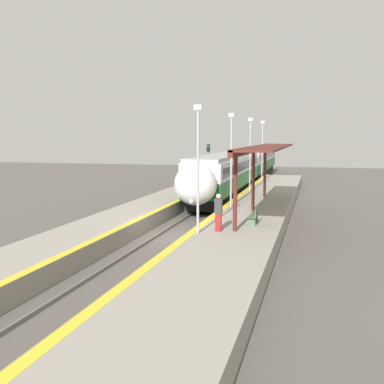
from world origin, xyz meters
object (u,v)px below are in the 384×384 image
at_px(platform_bench, 255,215).
at_px(lamppost_farthest, 262,147).
at_px(person_waiting, 218,212).
at_px(railway_signal, 208,164).
at_px(lamppost_mid, 231,154).
at_px(lamppost_near, 198,162).
at_px(lamppost_far, 250,150).
at_px(train, 243,166).

xyz_separation_m(platform_bench, lamppost_farthest, (-2.29, 23.56, 2.92)).
bearing_deg(platform_bench, person_waiting, -121.86).
distance_m(railway_signal, lamppost_mid, 14.36).
bearing_deg(lamppost_near, person_waiting, 40.07).
bearing_deg(lamppost_mid, lamppost_near, -90.00).
height_order(railway_signal, lamppost_mid, lamppost_mid).
relative_size(lamppost_mid, lamppost_farthest, 1.00).
height_order(railway_signal, lamppost_far, lamppost_far).
bearing_deg(lamppost_farthest, lamppost_mid, -90.00).
bearing_deg(lamppost_near, lamppost_farthest, 90.00).
height_order(train, lamppost_near, lamppost_near).
height_order(person_waiting, lamppost_farthest, lamppost_farthest).
xyz_separation_m(person_waiting, lamppost_near, (-0.84, -0.70, 2.42)).
xyz_separation_m(railway_signal, lamppost_mid, (4.55, -13.54, 1.46)).
height_order(person_waiting, railway_signal, railway_signal).
height_order(railway_signal, lamppost_near, lamppost_near).
xyz_separation_m(lamppost_far, lamppost_farthest, (0.00, 8.87, 0.00)).
xyz_separation_m(train, platform_bench, (4.49, -25.84, -0.87)).
distance_m(person_waiting, lamppost_far, 17.22).
height_order(train, lamppost_far, lamppost_far).
bearing_deg(lamppost_mid, person_waiting, -84.14).
xyz_separation_m(train, lamppost_near, (2.21, -28.87, 2.04)).
bearing_deg(person_waiting, railway_signal, 103.95).
distance_m(platform_bench, lamppost_near, 4.79).
bearing_deg(platform_bench, lamppost_far, 98.84).
distance_m(platform_bench, lamppost_farthest, 23.85).
bearing_deg(railway_signal, lamppost_near, -78.51).
xyz_separation_m(platform_bench, lamppost_mid, (-2.29, 5.83, 2.92)).
relative_size(platform_bench, lamppost_near, 0.25).
distance_m(person_waiting, lamppost_near, 2.66).
bearing_deg(lamppost_mid, lamppost_far, 90.00).
distance_m(person_waiting, lamppost_farthest, 26.02).
xyz_separation_m(train, lamppost_farthest, (2.21, -2.27, 2.04)).
distance_m(train, lamppost_mid, 20.23).
bearing_deg(lamppost_mid, lamppost_farthest, 90.00).
relative_size(person_waiting, railway_signal, 0.39).
distance_m(train, lamppost_near, 29.03).
relative_size(train, lamppost_far, 7.38).
bearing_deg(platform_bench, lamppost_farthest, 95.54).
distance_m(platform_bench, lamppost_far, 15.16).
xyz_separation_m(lamppost_near, lamppost_far, (0.00, 17.73, 0.00)).
height_order(lamppost_mid, lamppost_farthest, same).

